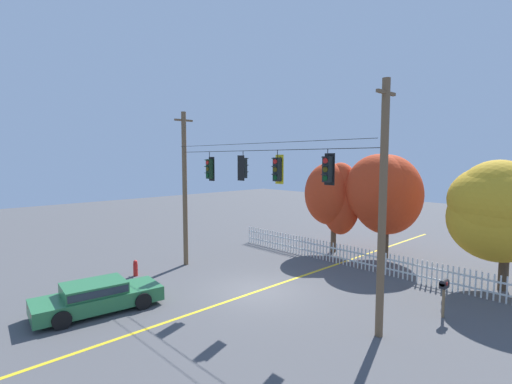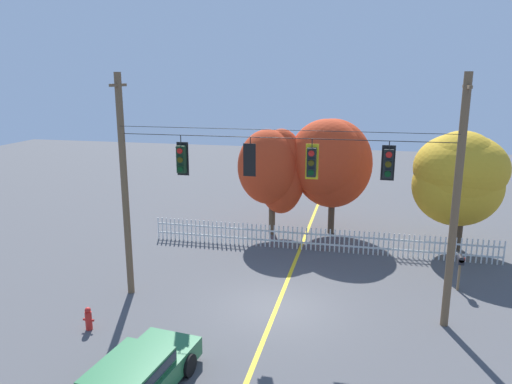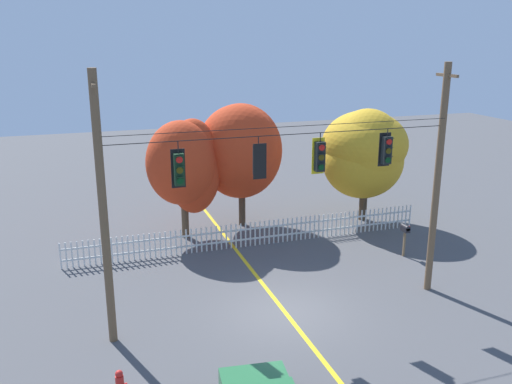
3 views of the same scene
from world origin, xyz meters
TOP-DOWN VIEW (x-y plane):
  - ground at (0.00, 0.00)m, footprint 80.00×80.00m
  - lane_centerline_stripe at (0.00, 0.00)m, footprint 0.16×36.00m
  - signal_support_span at (0.00, -0.00)m, footprint 11.72×1.10m
  - traffic_signal_northbound_secondary at (-3.47, 0.01)m, footprint 0.43×0.38m
  - traffic_signal_eastbound_side at (-0.97, -0.01)m, footprint 0.43×0.38m
  - traffic_signal_southbound_primary at (1.13, 0.01)m, footprint 0.43×0.38m
  - traffic_signal_westbound_side at (3.59, 0.01)m, footprint 0.43×0.38m
  - white_picket_fence at (0.86, 6.23)m, footprint 16.44×0.06m
  - autumn_maple_near_fence at (-1.69, 8.09)m, footprint 3.48×2.76m
  - autumn_maple_mid at (1.09, 8.94)m, footprint 4.24×3.95m
  - autumn_oak_far_east at (7.15, 7.65)m, footprint 4.24×4.17m
  - parked_car at (-2.68, -5.95)m, footprint 2.30×4.75m
  - fire_hydrant at (-5.77, -2.93)m, footprint 0.38×0.22m
  - roadside_mailbox at (6.65, 3.03)m, footprint 0.25×0.44m

SIDE VIEW (x-z plane):
  - ground at x=0.00m, z-range 0.00..0.00m
  - lane_centerline_stripe at x=0.00m, z-range 0.00..0.01m
  - fire_hydrant at x=-5.77m, z-range -0.01..0.79m
  - white_picket_fence at x=0.86m, z-range 0.00..1.13m
  - parked_car at x=-2.68m, z-range 0.03..1.18m
  - roadside_mailbox at x=6.65m, z-range 0.45..1.88m
  - autumn_maple_near_fence at x=-1.69m, z-range 0.74..6.33m
  - autumn_oak_far_east at x=7.15m, z-range 0.76..6.54m
  - autumn_maple_mid at x=1.09m, z-range 0.84..6.93m
  - signal_support_span at x=0.00m, z-range 0.09..8.41m
  - traffic_signal_northbound_secondary at x=-3.47m, z-range 4.59..6.04m
  - traffic_signal_southbound_primary at x=1.13m, z-range 4.70..6.08m
  - traffic_signal_eastbound_side at x=-0.97m, z-range 4.75..6.07m
  - traffic_signal_westbound_side at x=3.59m, z-range 4.79..6.10m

